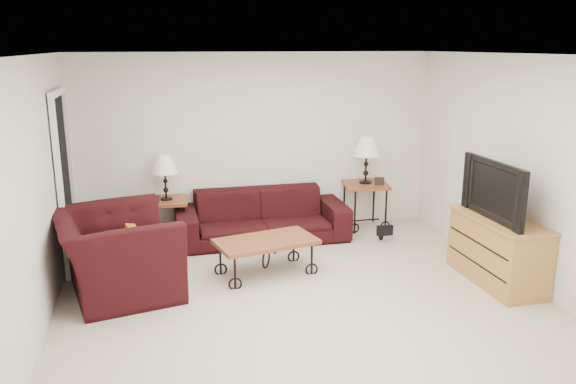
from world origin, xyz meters
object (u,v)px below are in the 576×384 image
(lamp_left, at_px, (165,177))
(coffee_table, at_px, (266,257))
(side_table_left, at_px, (168,221))
(side_table_right, at_px, (365,205))
(lamp_right, at_px, (366,160))
(tv_stand, at_px, (498,250))
(armchair, at_px, (117,253))
(sofa, at_px, (262,216))
(television, at_px, (502,190))
(backpack, at_px, (382,225))

(lamp_left, relative_size, coffee_table, 0.53)
(side_table_left, xyz_separation_m, lamp_left, (0.00, 0.00, 0.60))
(side_table_right, xyz_separation_m, lamp_left, (-2.80, 0.00, 0.57))
(lamp_right, bearing_deg, tv_stand, -71.84)
(lamp_right, distance_m, coffee_table, 2.37)
(side_table_left, relative_size, armchair, 0.44)
(sofa, distance_m, coffee_table, 1.24)
(sofa, bearing_deg, side_table_left, 171.81)
(lamp_left, height_order, armchair, lamp_left)
(side_table_left, bearing_deg, tv_stand, -32.07)
(television, bearing_deg, lamp_right, -162.31)
(side_table_right, distance_m, television, 2.44)
(sofa, xyz_separation_m, armchair, (-1.83, -1.32, 0.10))
(lamp_left, height_order, television, television)
(side_table_right, distance_m, tv_stand, 2.33)
(side_table_left, relative_size, side_table_right, 0.90)
(tv_stand, height_order, backpack, tv_stand)
(armchair, xyz_separation_m, backpack, (3.40, 0.91, -0.22))
(side_table_left, relative_size, lamp_left, 1.00)
(television, distance_m, backpack, 1.96)
(coffee_table, bearing_deg, tv_stand, -18.33)
(tv_stand, xyz_separation_m, television, (-0.02, 0.00, 0.70))
(tv_stand, bearing_deg, sofa, 138.28)
(sofa, distance_m, television, 3.13)
(sofa, bearing_deg, side_table_right, 6.61)
(television, height_order, backpack, television)
(tv_stand, bearing_deg, side_table_left, 147.93)
(lamp_left, bearing_deg, side_table_right, 0.00)
(coffee_table, distance_m, tv_stand, 2.60)
(sofa, xyz_separation_m, side_table_left, (-1.25, 0.18, -0.04))
(sofa, relative_size, side_table_right, 3.45)
(lamp_right, bearing_deg, armchair, -156.04)
(side_table_left, height_order, side_table_right, side_table_right)
(side_table_right, bearing_deg, lamp_right, 0.00)
(side_table_right, xyz_separation_m, lamp_right, (0.00, 0.00, 0.67))
(sofa, xyz_separation_m, coffee_table, (-0.19, -1.21, -0.12))
(sofa, relative_size, television, 2.06)
(side_table_right, bearing_deg, side_table_left, 180.00)
(sofa, distance_m, armchair, 2.26)
(coffee_table, bearing_deg, armchair, -176.26)
(armchair, relative_size, backpack, 3.12)
(coffee_table, bearing_deg, sofa, 81.24)
(backpack, bearing_deg, sofa, -178.66)
(coffee_table, relative_size, backpack, 2.61)
(side_table_left, xyz_separation_m, backpack, (2.83, -0.59, -0.08))
(lamp_left, xyz_separation_m, television, (3.51, -2.21, 0.17))
(side_table_right, relative_size, lamp_right, 1.00)
(lamp_left, xyz_separation_m, lamp_right, (2.80, 0.00, 0.10))
(side_table_right, height_order, tv_stand, tv_stand)
(sofa, height_order, side_table_right, sofa)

